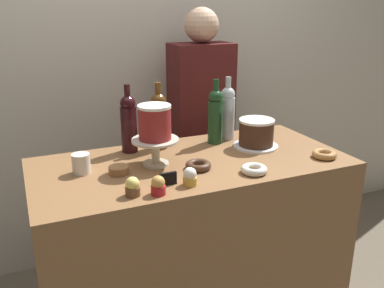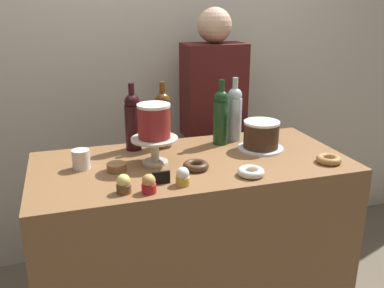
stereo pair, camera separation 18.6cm
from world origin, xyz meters
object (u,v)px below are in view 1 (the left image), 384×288
(wine_bottle_clear, at_px, (227,112))
(cookie_stack, at_px, (119,170))
(wine_bottle_green, at_px, (215,115))
(donut_chocolate, at_px, (198,165))
(donut_maple, at_px, (324,154))
(wine_bottle_amber, at_px, (159,120))
(cupcake_vanilla, at_px, (190,177))
(wine_bottle_dark_red, at_px, (129,122))
(cake_stand_pedestal, at_px, (155,147))
(donut_sugar, at_px, (254,169))
(barista_figure, at_px, (201,136))
(coffee_cup_ceramic, at_px, (81,164))
(cupcake_lemon, at_px, (133,187))
(chocolate_round_cake, at_px, (256,132))
(price_sign_chalkboard, at_px, (168,179))
(white_layer_cake, at_px, (155,122))
(cupcake_caramel, at_px, (158,186))

(wine_bottle_clear, bearing_deg, cookie_stack, -158.96)
(wine_bottle_green, relative_size, donut_chocolate, 2.91)
(wine_bottle_green, distance_m, donut_maple, 0.55)
(wine_bottle_amber, distance_m, cupcake_vanilla, 0.48)
(wine_bottle_dark_red, relative_size, cookie_stack, 3.87)
(cake_stand_pedestal, xyz_separation_m, donut_sugar, (0.35, -0.25, -0.07))
(barista_figure, bearing_deg, wine_bottle_dark_red, -144.90)
(wine_bottle_dark_red, distance_m, coffee_cup_ceramic, 0.33)
(barista_figure, bearing_deg, cupcake_lemon, -127.85)
(chocolate_round_cake, distance_m, wine_bottle_dark_red, 0.62)
(price_sign_chalkboard, relative_size, coffee_cup_ceramic, 0.82)
(wine_bottle_amber, height_order, coffee_cup_ceramic, wine_bottle_amber)
(wine_bottle_green, height_order, donut_maple, wine_bottle_green)
(wine_bottle_clear, height_order, donut_maple, wine_bottle_clear)
(wine_bottle_dark_red, relative_size, barista_figure, 0.20)
(white_layer_cake, xyz_separation_m, cookie_stack, (-0.17, -0.03, -0.18))
(cupcake_lemon, bearing_deg, wine_bottle_amber, 60.30)
(cupcake_vanilla, bearing_deg, barista_figure, 62.92)
(white_layer_cake, relative_size, chocolate_round_cake, 0.87)
(price_sign_chalkboard, bearing_deg, chocolate_round_cake, 24.80)
(wine_bottle_green, distance_m, donut_chocolate, 0.39)
(donut_maple, bearing_deg, cookie_stack, 168.46)
(wine_bottle_amber, xyz_separation_m, coffee_cup_ceramic, (-0.40, -0.17, -0.10))
(chocolate_round_cake, xyz_separation_m, wine_bottle_amber, (-0.44, 0.17, 0.07))
(cupcake_lemon, bearing_deg, chocolate_round_cake, 22.60)
(donut_maple, bearing_deg, donut_chocolate, 169.94)
(barista_figure, bearing_deg, wine_bottle_green, -105.27)
(chocolate_round_cake, distance_m, donut_sugar, 0.35)
(wine_bottle_dark_red, bearing_deg, coffee_cup_ceramic, -144.74)
(cake_stand_pedestal, distance_m, donut_maple, 0.78)
(wine_bottle_amber, bearing_deg, wine_bottle_clear, 0.54)
(cupcake_lemon, distance_m, donut_chocolate, 0.36)
(cupcake_vanilla, bearing_deg, price_sign_chalkboard, 154.91)
(cupcake_vanilla, height_order, donut_sugar, cupcake_vanilla)
(white_layer_cake, height_order, barista_figure, barista_figure)
(wine_bottle_green, relative_size, donut_sugar, 2.91)
(cake_stand_pedestal, bearing_deg, chocolate_round_cake, 3.92)
(wine_bottle_amber, xyz_separation_m, donut_maple, (0.65, -0.43, -0.13))
(chocolate_round_cake, relative_size, cupcake_caramel, 2.32)
(cupcake_caramel, bearing_deg, white_layer_cake, 72.99)
(wine_bottle_clear, height_order, wine_bottle_amber, same)
(donut_chocolate, bearing_deg, donut_sugar, -34.62)
(white_layer_cake, distance_m, cupcake_lemon, 0.35)
(cake_stand_pedestal, xyz_separation_m, donut_maple, (0.74, -0.22, -0.07))
(wine_bottle_clear, height_order, cupcake_vanilla, wine_bottle_clear)
(wine_bottle_clear, relative_size, price_sign_chalkboard, 4.65)
(cake_stand_pedestal, xyz_separation_m, price_sign_chalkboard, (-0.02, -0.22, -0.06))
(cupcake_caramel, distance_m, cupcake_lemon, 0.09)
(wine_bottle_green, bearing_deg, cookie_stack, -159.37)
(cupcake_caramel, bearing_deg, barista_figure, 56.88)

